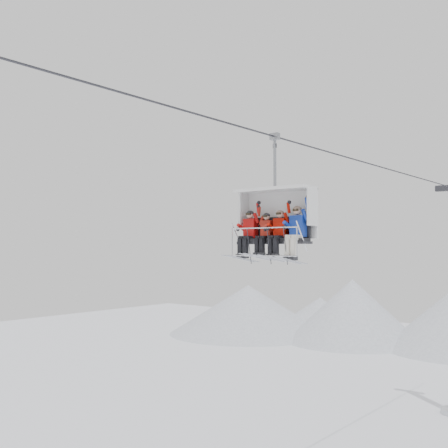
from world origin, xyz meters
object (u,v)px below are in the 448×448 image
Objects in this scene: chairlift_carrier at (277,216)px; skier_far_right at (296,230)px; skier_center_left at (265,233)px; skier_center_right at (279,232)px; skier_far_left at (249,232)px.

skier_far_right is at bearing -18.84° from chairlift_carrier.
chairlift_carrier is 2.36× the size of skier_center_left.
chairlift_carrier reaches higher than skier_center_right.
skier_far_left is 1.00× the size of skier_center_right.
skier_center_right is at bearing -178.99° from skier_far_right.
chairlift_carrier is 2.36× the size of skier_center_right.
skier_center_left is at bearing -178.95° from skier_center_right.
skier_far_left is 1.81m from skier_far_right.
skier_center_left is at bearing -1.18° from skier_far_left.
skier_far_left is (-0.92, -0.31, -0.51)m from chairlift_carrier.
skier_far_left is at bearing 179.80° from skier_center_right.
skier_center_right is (0.52, 0.01, 0.03)m from skier_center_left.
skier_far_right is at bearing 1.01° from skier_center_right.
chairlift_carrier reaches higher than skier_center_left.
skier_center_left is 0.52m from skier_center_right.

